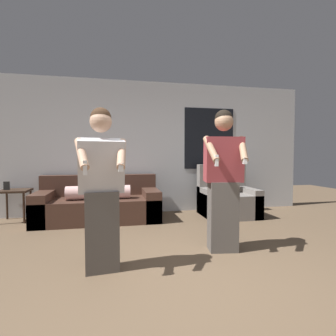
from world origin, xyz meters
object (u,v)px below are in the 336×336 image
(side_table, at_px, (15,194))
(person_right, at_px, (223,180))
(couch, at_px, (99,204))
(armchair, at_px, (227,199))
(person_left, at_px, (101,190))

(side_table, relative_size, person_right, 0.41)
(couch, height_order, person_right, person_right)
(armchair, distance_m, side_table, 3.95)
(couch, relative_size, armchair, 2.16)
(side_table, distance_m, person_right, 3.76)
(side_table, bearing_deg, couch, -8.35)
(couch, height_order, armchair, armchair)
(couch, relative_size, person_right, 1.24)
(armchair, relative_size, side_table, 1.38)
(armchair, xyz_separation_m, person_right, (-0.85, -1.78, 0.56))
(person_left, bearing_deg, couch, 93.88)
(couch, bearing_deg, armchair, -2.82)
(couch, bearing_deg, person_right, -49.96)
(armchair, height_order, side_table, armchair)
(armchair, bearing_deg, side_table, 175.08)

